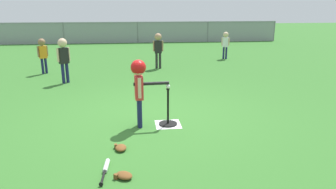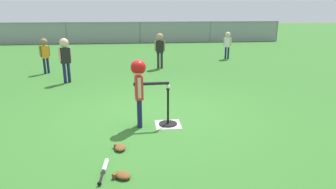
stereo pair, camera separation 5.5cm
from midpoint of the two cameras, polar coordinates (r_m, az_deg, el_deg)
name	(u,v)px [view 2 (the right image)]	position (r m, az deg, el deg)	size (l,w,h in m)	color
ground_plane	(155,116)	(5.82, -2.10, -4.02)	(60.00, 60.00, 0.00)	#336B28
home_plate	(168,124)	(5.41, 0.29, -5.56)	(0.44, 0.44, 0.01)	white
batting_tee	(168,119)	(5.38, 0.29, -4.58)	(0.32, 0.32, 0.66)	black
baseball_on_tee	(168,86)	(5.20, 0.30, 1.51)	(0.07, 0.07, 0.07)	white
batter_child	(139,80)	(5.10, -5.09, 2.78)	(0.64, 0.33, 1.17)	#191E4C
fielder_deep_center	(65,54)	(8.60, -18.45, 7.09)	(0.30, 0.25, 1.20)	#191E4C
fielder_near_right	(160,46)	(10.11, -1.37, 9.02)	(0.34, 0.23, 1.15)	#262626
fielder_deep_left	(45,51)	(10.06, -21.84, 7.52)	(0.27, 0.23, 1.07)	#191E4C
fielder_near_left	(228,42)	(12.20, 11.16, 9.63)	(0.29, 0.21, 1.04)	#191E4C
spare_bat_silver	(104,168)	(4.07, -11.37, -13.25)	(0.10, 0.57, 0.06)	silver
glove_by_plate	(120,147)	(4.55, -8.59, -9.72)	(0.18, 0.23, 0.07)	brown
glove_near_bats	(122,175)	(3.87, -8.10, -14.65)	(0.27, 0.26, 0.07)	brown
outfield_fence	(140,32)	(17.47, -5.13, 11.59)	(16.06, 0.06, 1.15)	slate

